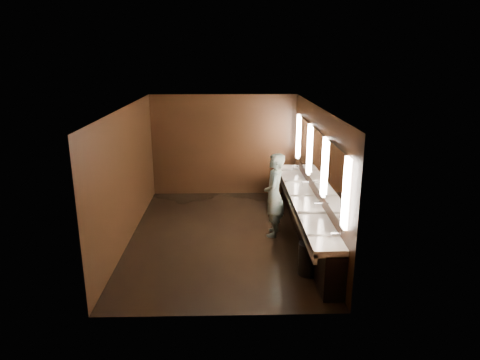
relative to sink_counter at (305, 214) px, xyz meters
name	(u,v)px	position (x,y,z in m)	size (l,w,h in m)	color
floor	(223,236)	(-1.79, 0.00, -0.50)	(6.00, 6.00, 0.00)	black
ceiling	(222,108)	(-1.79, 0.00, 2.30)	(4.00, 6.00, 0.02)	#2D2D2B
wall_back	(224,145)	(-1.79, 3.00, 0.90)	(4.00, 0.02, 2.80)	black
wall_front	(219,231)	(-1.79, -3.00, 0.90)	(4.00, 0.02, 2.80)	black
wall_left	(127,175)	(-3.79, 0.00, 0.90)	(0.02, 6.00, 2.80)	black
wall_right	(317,174)	(0.21, 0.00, 0.90)	(0.02, 6.00, 2.80)	black
sink_counter	(305,214)	(0.00, 0.00, 0.00)	(0.55, 5.40, 1.01)	black
mirror_band	(317,158)	(0.19, 0.00, 1.25)	(0.06, 5.03, 1.15)	#FFE4CD
person	(274,195)	(-0.68, 0.06, 0.42)	(0.67, 0.44, 1.83)	#8CCBD1
trash_bin	(309,258)	(-0.22, -1.73, -0.20)	(0.39, 0.39, 0.60)	black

